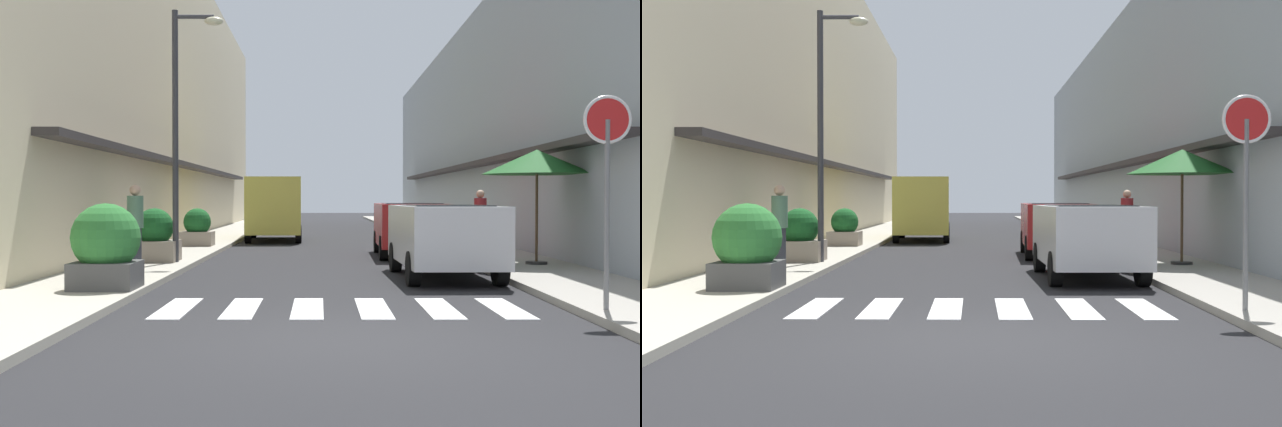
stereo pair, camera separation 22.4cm
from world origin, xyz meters
TOP-DOWN VIEW (x-y plane):
  - ground_plane at (0.00, 20.51)m, footprint 112.79×112.79m
  - sidewalk_left at (-4.33, 20.51)m, footprint 2.24×71.78m
  - sidewalk_right at (4.33, 20.51)m, footprint 2.24×71.78m
  - building_row_left at (-7.95, 22.07)m, footprint 5.50×48.14m
  - building_row_right at (7.95, 22.07)m, footprint 5.50×48.14m
  - crosswalk at (-0.00, 2.54)m, footprint 5.20×2.20m
  - parked_car_near at (2.16, 6.83)m, footprint 1.88×4.31m
  - parked_car_mid at (2.16, 12.83)m, footprint 1.88×4.47m
  - delivery_van at (-2.01, 20.95)m, footprint 2.14×5.46m
  - round_street_sign at (3.52, 1.60)m, footprint 0.65×0.07m
  - street_lamp at (-3.48, 9.47)m, footprint 1.19×0.28m
  - cafe_umbrella at (4.57, 8.87)m, footprint 2.46×2.46m
  - planter_corner at (-3.81, 4.04)m, footprint 1.13×1.13m
  - planter_midblock at (-4.19, 9.66)m, footprint 1.10×1.10m
  - planter_far at (-4.13, 15.77)m, footprint 0.99×0.99m
  - pedestrian_walking_near at (-4.19, 7.75)m, footprint 0.34×0.34m
  - pedestrian_walking_far at (4.12, 12.91)m, footprint 0.34×0.34m

SIDE VIEW (x-z plane):
  - ground_plane at x=0.00m, z-range 0.00..0.00m
  - crosswalk at x=0.00m, z-range 0.00..0.01m
  - sidewalk_left at x=-4.33m, z-range 0.00..0.12m
  - sidewalk_right at x=4.33m, z-range 0.00..0.12m
  - planter_far at x=-4.13m, z-range 0.07..1.24m
  - planter_midblock at x=-4.19m, z-range 0.05..1.29m
  - planter_corner at x=-3.81m, z-range 0.10..1.51m
  - parked_car_near at x=2.16m, z-range 0.19..1.66m
  - parked_car_mid at x=2.16m, z-range 0.19..1.66m
  - pedestrian_walking_far at x=4.12m, z-range 0.17..1.88m
  - pedestrian_walking_near at x=-4.19m, z-range 0.17..1.94m
  - delivery_van at x=-2.01m, z-range 0.22..2.59m
  - round_street_sign at x=3.52m, z-range 0.88..3.73m
  - cafe_umbrella at x=4.57m, z-range 1.12..3.69m
  - street_lamp at x=-3.48m, z-range 0.73..6.56m
  - building_row_right at x=7.95m, z-range 0.00..8.60m
  - building_row_left at x=-7.95m, z-range 0.00..11.27m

